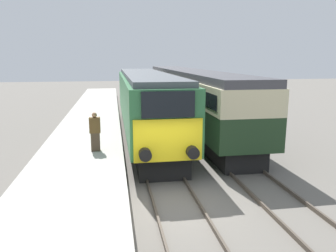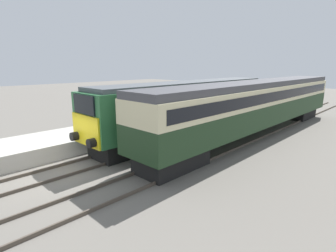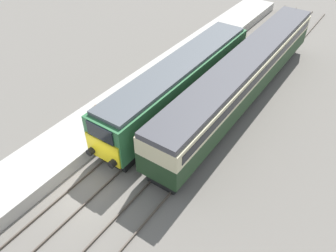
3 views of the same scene
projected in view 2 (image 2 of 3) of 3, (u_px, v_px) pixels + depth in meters
name	position (u px, v px, depth m)	size (l,w,h in m)	color
ground_plane	(57.00, 173.00, 12.16)	(120.00, 120.00, 0.00)	slate
platform_left	(143.00, 125.00, 19.88)	(3.50, 50.00, 0.87)	#B7B2A8
rails_near_track	(140.00, 148.00, 15.62)	(1.51, 60.00, 0.14)	#4C4238
rails_far_track	(183.00, 163.00, 13.31)	(1.50, 60.00, 0.14)	#4C4238
locomotive	(190.00, 105.00, 18.32)	(2.70, 16.36, 3.81)	black
passenger_carriage	(259.00, 102.00, 18.33)	(2.75, 21.95, 3.85)	black
person_on_platform	(98.00, 118.00, 16.29)	(0.44, 0.26, 1.62)	#473828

